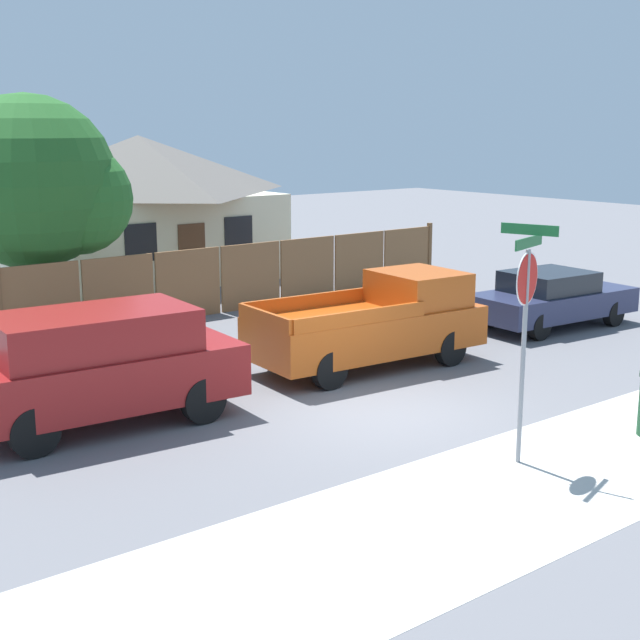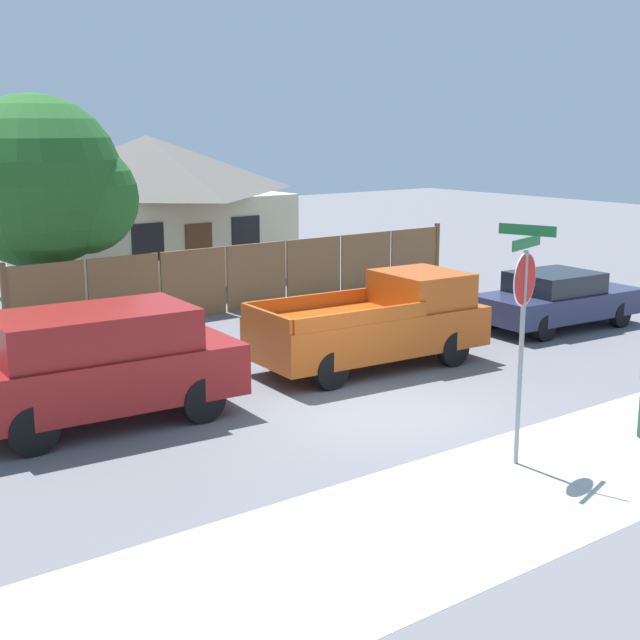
# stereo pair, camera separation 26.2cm
# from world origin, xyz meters

# --- Properties ---
(ground_plane) EXTENTS (80.00, 80.00, 0.00)m
(ground_plane) POSITION_xyz_m (0.00, 0.00, 0.00)
(ground_plane) COLOR slate
(sidewalk_strip) EXTENTS (36.00, 3.20, 0.01)m
(sidewalk_strip) POSITION_xyz_m (0.00, -3.60, 0.00)
(sidewalk_strip) COLOR beige
(sidewalk_strip) RESTS_ON ground
(wooden_fence) EXTENTS (13.60, 0.12, 1.86)m
(wooden_fence) POSITION_xyz_m (3.27, 8.84, 0.88)
(wooden_fence) COLOR brown
(wooden_fence) RESTS_ON ground
(house) EXTENTS (7.96, 6.83, 4.54)m
(house) POSITION_xyz_m (3.41, 15.34, 2.35)
(house) COLOR beige
(house) RESTS_ON ground
(oak_tree) EXTENTS (4.42, 4.21, 5.62)m
(oak_tree) POSITION_xyz_m (-1.79, 10.36, 3.42)
(oak_tree) COLOR brown
(oak_tree) RESTS_ON ground
(red_suv) EXTENTS (4.65, 2.27, 1.93)m
(red_suv) POSITION_xyz_m (-4.02, 2.41, 1.04)
(red_suv) COLOR maroon
(red_suv) RESTS_ON ground
(orange_pickup) EXTENTS (5.01, 2.32, 1.86)m
(orange_pickup) POSITION_xyz_m (2.00, 2.39, 0.89)
(orange_pickup) COLOR #B74C14
(orange_pickup) RESTS_ON ground
(parked_sedan) EXTENTS (4.38, 2.15, 1.39)m
(parked_sedan) POSITION_xyz_m (7.78, 2.41, 0.71)
(parked_sedan) COLOR #282D4C
(parked_sedan) RESTS_ON ground
(stop_sign) EXTENTS (0.90, 0.81, 3.51)m
(stop_sign) POSITION_xyz_m (0.05, -2.96, 2.40)
(stop_sign) COLOR gray
(stop_sign) RESTS_ON ground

